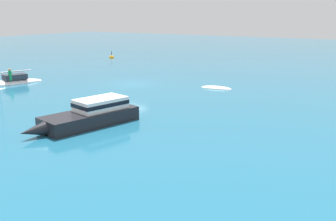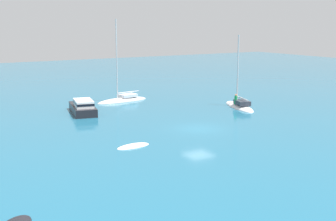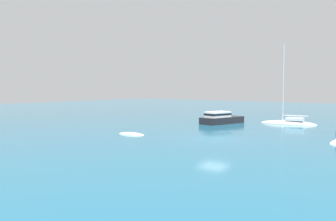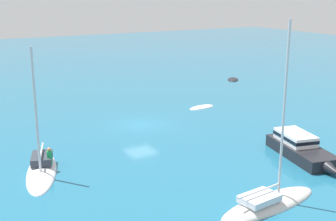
# 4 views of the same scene
# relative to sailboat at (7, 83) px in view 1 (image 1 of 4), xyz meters

# --- Properties ---
(ground_plane) EXTENTS (160.00, 160.00, 0.00)m
(ground_plane) POSITION_rel_sailboat_xyz_m (-10.19, -6.42, -0.15)
(ground_plane) COLOR #1E607F
(sailboat) EXTENTS (3.94, 7.28, 8.59)m
(sailboat) POSITION_rel_sailboat_xyz_m (0.00, 0.00, 0.00)
(sailboat) COLOR white
(sailboat) RESTS_ON ground
(tender) EXTENTS (3.02, 1.50, 0.42)m
(tender) POSITION_rel_sailboat_xyz_m (-18.11, -8.73, -0.15)
(tender) COLOR silver
(tender) RESTS_ON ground
(launch) EXTENTS (3.53, 7.63, 1.56)m
(launch) POSITION_rel_sailboat_xyz_m (-16.50, 6.15, 0.51)
(launch) COLOR black
(launch) RESTS_ON ground
(channel_buoy) EXTENTS (0.78, 0.78, 1.41)m
(channel_buoy) POSITION_rel_sailboat_xyz_m (5.99, -22.84, -0.14)
(channel_buoy) COLOR orange
(channel_buoy) RESTS_ON ground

